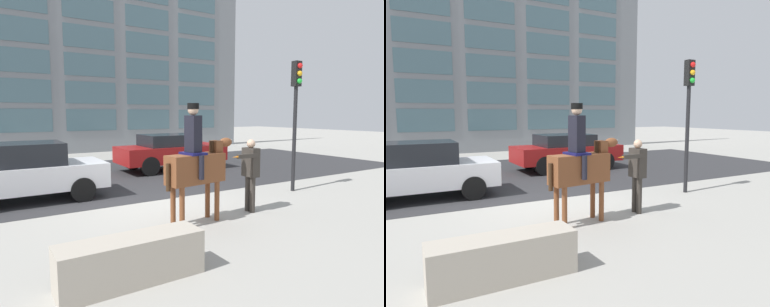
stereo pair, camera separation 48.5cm
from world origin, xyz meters
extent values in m
plane|color=#9E9B93|center=(0.00, 0.00, 0.00)|extent=(80.00, 80.00, 0.00)
cube|color=#2D2D30|center=(0.00, 4.75, 0.00)|extent=(25.05, 8.50, 0.01)
cube|color=gray|center=(0.00, 13.00, 7.21)|extent=(25.05, 0.30, 14.41)
cube|color=slate|center=(-1.84, 12.83, 1.95)|extent=(2.94, 0.02, 1.27)
cube|color=slate|center=(1.84, 12.83, 1.95)|extent=(2.94, 0.02, 1.27)
cube|color=slate|center=(5.51, 12.83, 1.95)|extent=(2.94, 0.02, 1.27)
cube|color=slate|center=(9.19, 12.83, 1.95)|extent=(2.94, 0.02, 1.27)
cube|color=slate|center=(-1.84, 12.83, 3.53)|extent=(2.94, 0.02, 1.27)
cube|color=slate|center=(1.84, 12.83, 3.53)|extent=(2.94, 0.02, 1.27)
cube|color=slate|center=(5.51, 12.83, 3.53)|extent=(2.94, 0.02, 1.27)
cube|color=slate|center=(9.19, 12.83, 3.53)|extent=(2.94, 0.02, 1.27)
cube|color=slate|center=(-1.84, 12.83, 5.12)|extent=(2.94, 0.02, 1.27)
cube|color=slate|center=(1.84, 12.83, 5.12)|extent=(2.94, 0.02, 1.27)
cube|color=slate|center=(5.51, 12.83, 5.12)|extent=(2.94, 0.02, 1.27)
cube|color=slate|center=(9.19, 12.83, 5.12)|extent=(2.94, 0.02, 1.27)
cube|color=slate|center=(-1.84, 12.83, 6.70)|extent=(2.94, 0.02, 1.27)
cube|color=slate|center=(1.84, 12.83, 6.70)|extent=(2.94, 0.02, 1.27)
cube|color=slate|center=(5.51, 12.83, 6.70)|extent=(2.94, 0.02, 1.27)
cube|color=slate|center=(9.19, 12.83, 6.70)|extent=(2.94, 0.02, 1.27)
cube|color=slate|center=(-1.84, 12.83, 8.29)|extent=(2.94, 0.02, 1.27)
cube|color=slate|center=(1.84, 12.83, 8.29)|extent=(2.94, 0.02, 1.27)
cube|color=slate|center=(5.51, 12.83, 8.29)|extent=(2.94, 0.02, 1.27)
cube|color=slate|center=(9.19, 12.83, 8.29)|extent=(2.94, 0.02, 1.27)
cube|color=slate|center=(9.19, 12.83, 9.87)|extent=(2.94, 0.02, 1.27)
cube|color=brown|center=(-0.01, -1.63, 1.17)|extent=(1.36, 0.60, 0.61)
cylinder|color=brown|center=(0.44, -1.42, 0.43)|extent=(0.11, 0.11, 0.86)
cylinder|color=brown|center=(0.48, -1.72, 0.43)|extent=(0.11, 0.11, 0.86)
cylinder|color=brown|center=(-0.50, -1.54, 0.43)|extent=(0.11, 0.11, 0.86)
cylinder|color=brown|center=(-0.46, -1.84, 0.43)|extent=(0.11, 0.11, 0.86)
cube|color=brown|center=(0.57, -1.56, 1.49)|extent=(0.23, 0.27, 0.47)
cube|color=#382314|center=(0.45, -1.57, 1.51)|extent=(0.05, 0.08, 0.42)
ellipsoid|color=brown|center=(0.85, -1.52, 1.67)|extent=(0.36, 0.24, 0.21)
cube|color=silver|center=(0.96, -1.51, 1.69)|extent=(0.13, 0.07, 0.08)
cylinder|color=#382314|center=(-0.70, -1.72, 1.06)|extent=(0.09, 0.09, 0.55)
cube|color=#14144C|center=(-0.07, -1.64, 1.49)|extent=(0.45, 0.53, 0.05)
cube|color=black|center=(-0.07, -1.64, 1.90)|extent=(0.26, 0.35, 0.75)
sphere|color=#D1A889|center=(-0.07, -1.64, 2.38)|extent=(0.22, 0.22, 0.22)
cylinder|color=black|center=(-0.07, -1.64, 2.46)|extent=(0.24, 0.24, 0.12)
cylinder|color=black|center=(-0.11, -1.37, 1.23)|extent=(0.11, 0.11, 0.49)
cylinder|color=black|center=(-0.04, -1.91, 1.23)|extent=(0.11, 0.11, 0.49)
cylinder|color=#332D28|center=(1.54, -1.67, 0.42)|extent=(0.13, 0.13, 0.85)
cylinder|color=#332D28|center=(1.54, -1.51, 0.42)|extent=(0.13, 0.13, 0.85)
cube|color=#332D28|center=(1.54, -1.59, 1.18)|extent=(0.23, 0.41, 0.67)
sphere|color=#D1A889|center=(1.54, -1.59, 1.62)|extent=(0.20, 0.20, 0.20)
cube|color=#332D28|center=(1.27, -1.78, 1.37)|extent=(0.55, 0.10, 0.09)
cone|color=orange|center=(0.92, -1.79, 1.37)|extent=(0.18, 0.05, 0.04)
cube|color=silver|center=(-2.80, 2.23, 0.65)|extent=(3.90, 1.75, 0.65)
cube|color=black|center=(-2.90, 2.23, 1.27)|extent=(1.95, 1.54, 0.58)
cylinder|color=black|center=(-1.59, 1.43, 0.32)|extent=(0.65, 0.21, 0.65)
cylinder|color=black|center=(-1.59, 3.04, 0.32)|extent=(0.65, 0.21, 0.65)
cube|color=maroon|center=(2.85, 4.79, 0.68)|extent=(4.38, 1.87, 0.64)
cube|color=black|center=(2.74, 4.79, 1.24)|extent=(2.19, 1.65, 0.46)
cylinder|color=black|center=(4.20, 3.93, 0.36)|extent=(0.72, 0.22, 0.72)
cylinder|color=black|center=(4.20, 5.65, 0.36)|extent=(0.72, 0.22, 0.72)
cylinder|color=black|center=(1.49, 3.93, 0.36)|extent=(0.72, 0.22, 0.72)
cylinder|color=black|center=(1.49, 5.65, 0.36)|extent=(0.72, 0.22, 0.72)
cylinder|color=black|center=(4.11, -0.58, 1.55)|extent=(0.11, 0.11, 3.10)
cube|color=black|center=(4.11, -0.58, 3.46)|extent=(0.24, 0.19, 0.72)
sphere|color=red|center=(4.11, -0.70, 3.67)|extent=(0.15, 0.15, 0.15)
sphere|color=orange|center=(4.11, -0.70, 3.46)|extent=(0.15, 0.15, 0.15)
sphere|color=green|center=(4.11, -0.70, 3.24)|extent=(0.15, 0.15, 0.15)
cube|color=#ADA393|center=(-2.12, -3.35, 0.32)|extent=(2.02, 0.56, 0.63)
camera|label=1|loc=(-3.76, -7.60, 2.30)|focal=32.00mm
camera|label=2|loc=(-3.34, -7.84, 2.30)|focal=32.00mm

